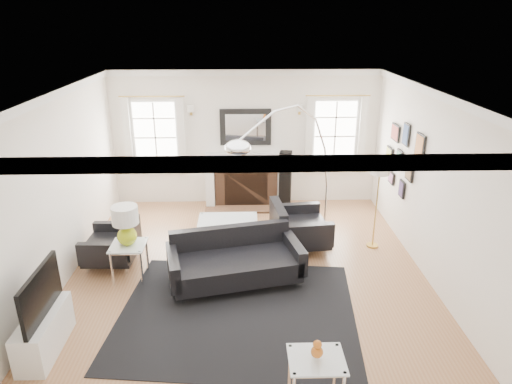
{
  "coord_description": "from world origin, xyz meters",
  "views": [
    {
      "loc": [
        -0.05,
        -6.24,
        3.78
      ],
      "look_at": [
        0.14,
        0.3,
        1.25
      ],
      "focal_mm": 32.0,
      "sensor_mm": 36.0,
      "label": 1
    }
  ],
  "objects_px": {
    "armchair_left": "(114,245)",
    "armchair_right": "(297,228)",
    "fireplace": "(246,181)",
    "coffee_table": "(227,226)",
    "sofa": "(234,261)",
    "gourd_lamp": "(126,223)",
    "arc_floor_lamp": "(287,176)"
  },
  "relations": [
    {
      "from": "armchair_left",
      "to": "armchair_right",
      "type": "distance_m",
      "value": 3.03
    },
    {
      "from": "armchair_left",
      "to": "fireplace",
      "type": "bearing_deg",
      "value": 48.72
    },
    {
      "from": "armchair_left",
      "to": "coffee_table",
      "type": "height_order",
      "value": "armchair_left"
    },
    {
      "from": "sofa",
      "to": "gourd_lamp",
      "type": "relative_size",
      "value": 3.38
    },
    {
      "from": "gourd_lamp",
      "to": "coffee_table",
      "type": "bearing_deg",
      "value": 32.09
    },
    {
      "from": "armchair_right",
      "to": "sofa",
      "type": "bearing_deg",
      "value": -135.77
    },
    {
      "from": "arc_floor_lamp",
      "to": "sofa",
      "type": "bearing_deg",
      "value": -138.03
    },
    {
      "from": "armchair_right",
      "to": "fireplace",
      "type": "bearing_deg",
      "value": 113.31
    },
    {
      "from": "fireplace",
      "to": "armchair_left",
      "type": "height_order",
      "value": "fireplace"
    },
    {
      "from": "arc_floor_lamp",
      "to": "fireplace",
      "type": "bearing_deg",
      "value": 105.81
    },
    {
      "from": "armchair_left",
      "to": "coffee_table",
      "type": "relative_size",
      "value": 0.88
    },
    {
      "from": "armchair_right",
      "to": "gourd_lamp",
      "type": "relative_size",
      "value": 1.78
    },
    {
      "from": "armchair_left",
      "to": "arc_floor_lamp",
      "type": "relative_size",
      "value": 0.35
    },
    {
      "from": "coffee_table",
      "to": "armchair_left",
      "type": "bearing_deg",
      "value": -164.97
    },
    {
      "from": "sofa",
      "to": "armchair_left",
      "type": "relative_size",
      "value": 2.33
    },
    {
      "from": "fireplace",
      "to": "armchair_left",
      "type": "relative_size",
      "value": 1.88
    },
    {
      "from": "armchair_right",
      "to": "gourd_lamp",
      "type": "height_order",
      "value": "gourd_lamp"
    },
    {
      "from": "sofa",
      "to": "coffee_table",
      "type": "xyz_separation_m",
      "value": [
        -0.13,
        1.06,
        0.08
      ]
    },
    {
      "from": "armchair_right",
      "to": "coffee_table",
      "type": "bearing_deg",
      "value": 178.55
    },
    {
      "from": "armchair_left",
      "to": "coffee_table",
      "type": "distance_m",
      "value": 1.87
    },
    {
      "from": "armchair_right",
      "to": "coffee_table",
      "type": "xyz_separation_m",
      "value": [
        -1.19,
        0.03,
        0.05
      ]
    },
    {
      "from": "coffee_table",
      "to": "arc_floor_lamp",
      "type": "relative_size",
      "value": 0.39
    },
    {
      "from": "armchair_left",
      "to": "coffee_table",
      "type": "bearing_deg",
      "value": 15.03
    },
    {
      "from": "fireplace",
      "to": "armchair_right",
      "type": "bearing_deg",
      "value": -66.69
    },
    {
      "from": "armchair_left",
      "to": "arc_floor_lamp",
      "type": "height_order",
      "value": "arc_floor_lamp"
    },
    {
      "from": "armchair_left",
      "to": "gourd_lamp",
      "type": "distance_m",
      "value": 0.81
    },
    {
      "from": "armchair_left",
      "to": "arc_floor_lamp",
      "type": "distance_m",
      "value": 2.99
    },
    {
      "from": "sofa",
      "to": "arc_floor_lamp",
      "type": "bearing_deg",
      "value": 41.97
    },
    {
      "from": "armchair_left",
      "to": "armchair_right",
      "type": "xyz_separation_m",
      "value": [
        2.99,
        0.45,
        0.05
      ]
    },
    {
      "from": "armchair_right",
      "to": "gourd_lamp",
      "type": "bearing_deg",
      "value": -161.51
    },
    {
      "from": "fireplace",
      "to": "armchair_left",
      "type": "bearing_deg",
      "value": -131.28
    },
    {
      "from": "gourd_lamp",
      "to": "arc_floor_lamp",
      "type": "height_order",
      "value": "arc_floor_lamp"
    }
  ]
}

